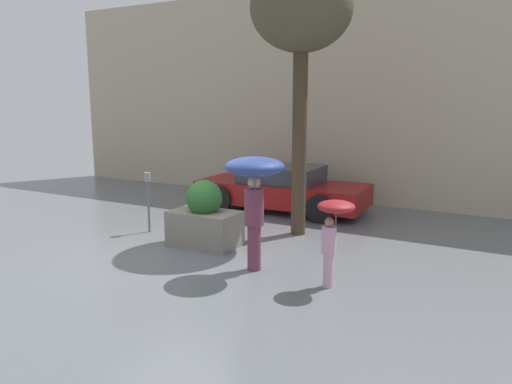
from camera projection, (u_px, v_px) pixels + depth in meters
ground_plane at (181, 258)px, 9.24m from camera, size 40.00×40.00×0.00m
building_facade at (318, 95)px, 14.27m from camera, size 18.00×0.30×6.00m
planter_box at (205, 219)px, 9.97m from camera, size 1.38×0.83×1.33m
person_adult at (255, 182)px, 8.23m from camera, size 0.99×0.99×1.98m
person_child at (333, 223)px, 7.61m from camera, size 0.58×0.58×1.39m
parked_car_near at (282, 189)px, 13.15m from camera, size 4.49×2.12×1.18m
street_tree at (301, 14)px, 10.07m from camera, size 2.09×2.09×5.60m
parking_meter at (148, 190)px, 10.89m from camera, size 0.14×0.14×1.33m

